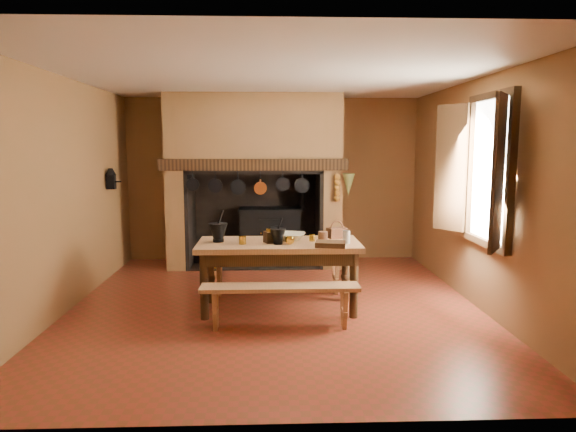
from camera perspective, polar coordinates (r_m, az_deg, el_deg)
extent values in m
plane|color=maroon|center=(6.49, -1.46, -9.94)|extent=(5.50, 5.50, 0.00)
plane|color=silver|center=(6.24, -1.55, 15.36)|extent=(5.50, 5.50, 0.00)
cube|color=brown|center=(8.96, -1.72, 4.07)|extent=(5.00, 0.02, 2.80)
cube|color=brown|center=(6.67, -23.53, 2.18)|extent=(0.02, 5.50, 2.80)
cube|color=brown|center=(6.73, 20.33, 2.38)|extent=(0.02, 5.50, 2.80)
cube|color=brown|center=(3.49, -0.96, -1.71)|extent=(5.00, 0.02, 2.80)
cube|color=brown|center=(8.63, -12.06, 3.77)|extent=(0.30, 0.90, 2.80)
cube|color=brown|center=(8.57, 4.69, 3.89)|extent=(0.30, 0.90, 2.80)
cube|color=brown|center=(8.49, -3.77, 9.26)|extent=(2.20, 0.90, 1.20)
cube|color=#301D0D|center=(8.10, -3.81, 5.73)|extent=(2.95, 0.22, 0.18)
cube|color=black|center=(8.99, -3.61, 0.23)|extent=(2.20, 0.06, 1.60)
cube|color=black|center=(8.71, -3.64, -5.29)|extent=(2.20, 0.90, 0.02)
cube|color=black|center=(8.77, -2.00, -2.26)|extent=(1.00, 0.50, 0.90)
cube|color=black|center=(8.68, -2.02, 0.78)|extent=(1.04, 0.54, 0.04)
cube|color=black|center=(8.50, -2.00, -1.90)|extent=(0.35, 0.02, 0.45)
cylinder|color=black|center=(8.69, 1.61, 2.97)|extent=(0.10, 0.10, 0.70)
cylinder|color=gold|center=(8.48, -3.01, -1.93)|extent=(0.03, 0.03, 0.03)
cylinder|color=gold|center=(8.48, -0.99, -1.92)|extent=(0.03, 0.03, 0.03)
cylinder|color=gold|center=(8.75, -8.58, -4.71)|extent=(0.40, 0.40, 0.20)
cylinder|color=gold|center=(8.50, -8.43, -5.14)|extent=(0.34, 0.34, 0.18)
cube|color=black|center=(8.87, -9.79, -4.69)|extent=(0.18, 0.18, 0.16)
cone|color=#5C6630|center=(8.10, 6.73, 3.49)|extent=(0.20, 0.20, 0.35)
cube|color=white|center=(6.33, 21.67, 4.73)|extent=(0.02, 1.00, 1.60)
cube|color=#311D0F|center=(6.34, 21.81, 12.34)|extent=(0.08, 1.16, 0.08)
cube|color=#311D0F|center=(6.41, 21.05, -2.77)|extent=(0.08, 1.16, 0.08)
cube|color=#311D0F|center=(5.62, 22.31, 4.39)|extent=(0.29, 0.39, 1.60)
cube|color=#311D0F|center=(6.88, 17.63, 5.11)|extent=(0.29, 0.39, 1.60)
cube|color=black|center=(8.10, -19.06, 3.62)|extent=(0.12, 0.12, 0.22)
cone|color=black|center=(8.09, -19.10, 4.68)|extent=(0.16, 0.16, 0.10)
cylinder|color=black|center=(8.08, -18.45, 3.64)|extent=(0.12, 0.02, 0.02)
cube|color=tan|center=(6.15, -1.03, -3.20)|extent=(1.93, 0.86, 0.06)
cube|color=#311D0F|center=(6.17, -1.03, -4.17)|extent=(1.80, 0.73, 0.15)
cylinder|color=#311D0F|center=(5.98, -9.30, -7.75)|extent=(0.10, 0.10, 0.77)
cylinder|color=#311D0F|center=(6.01, 7.33, -7.62)|extent=(0.10, 0.10, 0.77)
cylinder|color=#311D0F|center=(6.60, -8.61, -6.26)|extent=(0.10, 0.10, 0.77)
cylinder|color=#311D0F|center=(6.63, 6.41, -6.15)|extent=(0.10, 0.10, 0.77)
cube|color=tan|center=(5.59, -0.89, -7.94)|extent=(1.72, 0.30, 0.04)
cube|color=tan|center=(6.86, -1.14, -4.52)|extent=(1.92, 0.34, 0.05)
cylinder|color=black|center=(6.21, -7.74, -2.68)|extent=(0.13, 0.13, 0.04)
cone|color=black|center=(6.19, -7.76, -1.65)|extent=(0.23, 0.23, 0.19)
cylinder|color=black|center=(6.16, -7.54, -0.19)|extent=(0.09, 0.06, 0.18)
cylinder|color=black|center=(6.01, -1.12, -2.99)|extent=(0.11, 0.11, 0.03)
cone|color=black|center=(5.99, -1.12, -2.13)|extent=(0.18, 0.18, 0.15)
cylinder|color=black|center=(5.97, -0.92, -0.90)|extent=(0.07, 0.02, 0.15)
cube|color=#311D0F|center=(6.10, -1.97, -2.35)|extent=(0.17, 0.17, 0.13)
cylinder|color=gold|center=(6.08, -1.98, -1.57)|extent=(0.10, 0.10, 0.03)
cylinder|color=black|center=(6.08, -1.45, -1.20)|extent=(0.11, 0.06, 0.04)
cylinder|color=gold|center=(6.03, -5.07, -2.68)|extent=(0.11, 0.11, 0.10)
cylinder|color=gold|center=(6.20, 2.70, -2.44)|extent=(0.07, 0.07, 0.08)
imported|color=beige|center=(6.27, 0.31, -2.28)|extent=(0.43, 0.43, 0.09)
cylinder|color=#4F2F1D|center=(6.05, 3.89, -2.40)|extent=(0.13, 0.13, 0.14)
cylinder|color=beige|center=(6.10, 6.52, -2.32)|extent=(0.10, 0.10, 0.15)
cube|color=#432114|center=(6.44, 5.44, -1.87)|extent=(0.27, 0.23, 0.13)
torus|color=#432114|center=(6.43, 5.45, -1.31)|extent=(0.18, 0.07, 0.18)
cube|color=#311D0F|center=(5.88, 4.74, -3.12)|extent=(0.37, 0.30, 0.06)
imported|color=gold|center=(6.00, 0.18, -2.74)|extent=(0.15, 0.15, 0.09)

